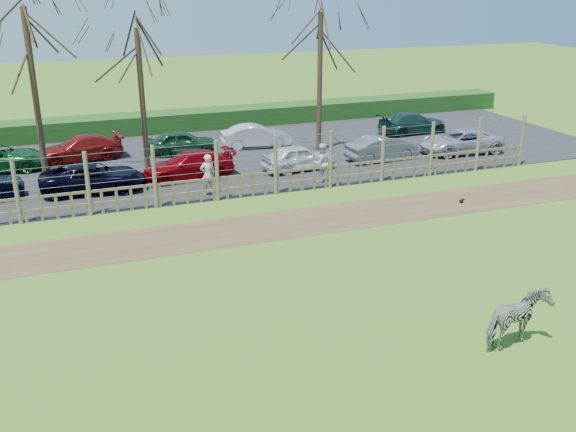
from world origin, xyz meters
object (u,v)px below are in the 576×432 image
object	(u,v)px
car_2	(93,178)
car_4	(299,157)
car_6	(460,141)
car_5	(382,148)
car_9	(80,148)
tree_left	(30,54)
visitor_a	(208,175)
car_10	(182,142)
tree_mid	(139,65)
tree_right	(320,49)
zebra	(518,320)
car_11	(256,136)
car_13	(412,123)
car_3	(188,165)
visitor_b	(321,163)
crow	(462,201)

from	to	relation	value
car_2	car_4	xyz separation A→B (m)	(9.31, 0.04, 0.00)
car_2	car_6	bearing A→B (deg)	-85.39
car_5	car_9	xyz separation A→B (m)	(-14.02, 5.18, 0.00)
tree_left	car_4	distance (m)	12.33
visitor_a	car_10	world-z (taller)	visitor_a
tree_mid	car_2	world-z (taller)	tree_mid
tree_right	zebra	bearing A→B (deg)	-98.71
zebra	car_6	bearing A→B (deg)	-44.38
car_4	car_9	bearing A→B (deg)	54.09
car_11	car_13	distance (m)	9.57
car_3	car_6	distance (m)	14.12
car_6	car_11	size ratio (longest dim) A/B	1.19
car_3	visitor_b	bearing A→B (deg)	61.41
visitor_a	crow	world-z (taller)	visitor_a
car_4	crow	bearing A→B (deg)	-152.59
zebra	car_6	world-z (taller)	zebra
tree_right	visitor_b	size ratio (longest dim) A/B	4.26
car_9	crow	bearing A→B (deg)	42.97
car_5	car_13	size ratio (longest dim) A/B	0.88
car_10	car_2	bearing A→B (deg)	139.86
car_10	car_13	distance (m)	13.53
tree_right	car_5	size ratio (longest dim) A/B	2.02
visitor_a	car_5	bearing A→B (deg)	-167.63
tree_right	car_4	size ratio (longest dim) A/B	2.09
visitor_a	car_11	distance (m)	8.24
tree_left	car_13	size ratio (longest dim) A/B	1.90
car_3	car_11	size ratio (longest dim) A/B	1.14
car_13	car_10	bearing A→B (deg)	87.55
tree_right	visitor_a	distance (m)	9.89
visitor_a	car_13	distance (m)	15.56
visitor_a	car_9	xyz separation A→B (m)	(-4.63, 7.53, -0.26)
crow	car_11	world-z (taller)	car_11
tree_left	car_3	xyz separation A→B (m)	(6.02, -1.13, -4.98)
tree_left	tree_right	world-z (taller)	tree_left
crow	car_5	world-z (taller)	car_5
car_6	car_13	world-z (taller)	same
car_3	car_5	size ratio (longest dim) A/B	1.14
visitor_b	car_9	xyz separation A→B (m)	(-9.76, 7.47, -0.26)
visitor_a	car_2	world-z (taller)	visitor_a
zebra	visitor_a	xyz separation A→B (m)	(-4.24, 14.10, 0.17)
car_4	visitor_a	bearing A→B (deg)	107.36
crow	car_10	size ratio (longest dim) A/B	0.07
zebra	car_2	world-z (taller)	zebra
visitor_a	car_11	bearing A→B (deg)	-123.28
crow	car_13	world-z (taller)	car_13
car_9	tree_right	bearing A→B (deg)	72.70
car_4	car_9	distance (m)	10.92
tree_mid	car_3	world-z (taller)	tree_mid
tree_right	car_9	world-z (taller)	tree_right
tree_mid	tree_right	size ratio (longest dim) A/B	0.93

